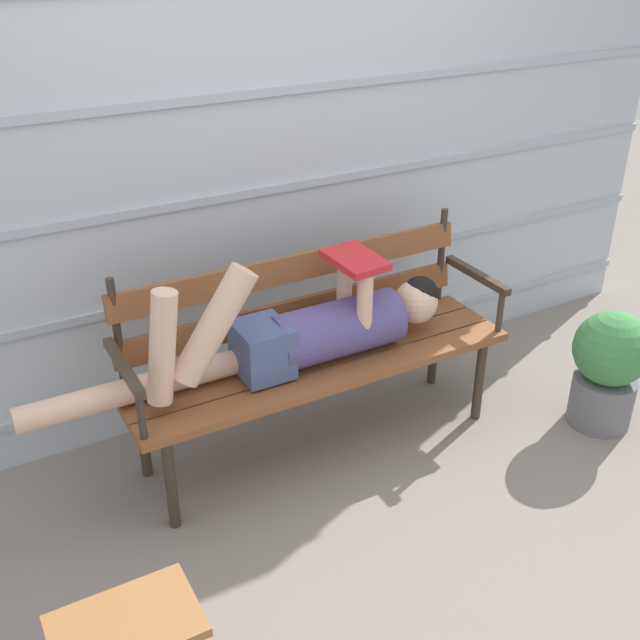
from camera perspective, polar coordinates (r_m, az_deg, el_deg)
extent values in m
plane|color=gray|center=(3.28, 1.48, -10.85)|extent=(12.00, 12.00, 0.00)
cube|color=#B2BCC6|center=(3.27, -4.52, 13.21)|extent=(4.51, 0.06, 2.45)
cube|color=#A3ADB7|center=(3.64, -3.69, -2.60)|extent=(4.51, 0.02, 0.04)
cube|color=#A3ADB7|center=(3.45, -3.90, 3.22)|extent=(4.51, 0.02, 0.04)
cube|color=#A3ADB7|center=(3.30, -4.13, 9.66)|extent=(4.51, 0.02, 0.04)
cube|color=#A3ADB7|center=(3.19, -4.39, 16.61)|extent=(4.51, 0.02, 0.04)
cube|color=brown|center=(3.05, 1.33, -4.41)|extent=(1.65, 0.14, 0.04)
cube|color=brown|center=(3.16, 0.00, -3.16)|extent=(1.65, 0.14, 0.04)
cube|color=brown|center=(3.27, -1.24, -2.00)|extent=(1.65, 0.14, 0.04)
cube|color=brown|center=(3.25, -1.82, 0.66)|extent=(1.59, 0.05, 0.11)
cube|color=brown|center=(3.17, -1.87, 3.94)|extent=(1.59, 0.05, 0.11)
cylinder|color=#382D23|center=(2.98, -14.94, -0.89)|extent=(0.03, 0.03, 0.45)
cylinder|color=#382D23|center=(3.59, 9.06, 4.83)|extent=(0.03, 0.03, 0.45)
cylinder|color=#382D23|center=(2.94, -11.13, -11.90)|extent=(0.04, 0.04, 0.40)
cylinder|color=#382D23|center=(3.52, 11.81, -4.43)|extent=(0.04, 0.04, 0.40)
cylinder|color=#382D23|center=(3.20, -13.14, -8.35)|extent=(0.04, 0.04, 0.40)
cylinder|color=#382D23|center=(3.74, 8.52, -2.01)|extent=(0.04, 0.04, 0.40)
cube|color=#382D23|center=(2.80, -14.51, -3.39)|extent=(0.04, 0.41, 0.03)
cylinder|color=#382D23|center=(2.72, -13.27, -6.86)|extent=(0.03, 0.03, 0.20)
cube|color=#382D23|center=(3.47, 11.68, 3.32)|extent=(0.04, 0.41, 0.03)
cylinder|color=#382D23|center=(3.40, 13.33, 0.72)|extent=(0.03, 0.03, 0.20)
cylinder|color=#514784|center=(3.12, 1.24, -0.69)|extent=(0.55, 0.23, 0.23)
cube|color=#475684|center=(2.99, -4.34, -2.20)|extent=(0.20, 0.22, 0.21)
sphere|color=beige|center=(3.30, 7.19, 1.37)|extent=(0.19, 0.19, 0.19)
sphere|color=black|center=(3.30, 7.51, 1.96)|extent=(0.16, 0.16, 0.16)
cylinder|color=beige|center=(2.78, -7.92, -0.40)|extent=(0.36, 0.11, 0.45)
cylinder|color=beige|center=(2.75, -11.72, -2.06)|extent=(0.15, 0.09, 0.44)
cylinder|color=beige|center=(2.94, -13.83, -5.09)|extent=(0.85, 0.10, 0.10)
cylinder|color=beige|center=(3.04, 3.37, 1.33)|extent=(0.06, 0.06, 0.28)
cylinder|color=beige|center=(3.16, 1.83, 2.48)|extent=(0.06, 0.06, 0.28)
cube|color=red|center=(3.03, 2.65, 4.52)|extent=(0.20, 0.27, 0.05)
cube|color=#9E6638|center=(2.29, -14.34, -21.31)|extent=(0.40, 0.27, 0.03)
cylinder|color=#9E6638|center=(2.52, -10.81, -21.33)|extent=(0.04, 0.04, 0.35)
cylinder|color=slate|center=(3.69, 20.30, -5.64)|extent=(0.28, 0.28, 0.23)
sphere|color=#3D8442|center=(3.56, 21.02, -2.00)|extent=(0.34, 0.34, 0.34)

